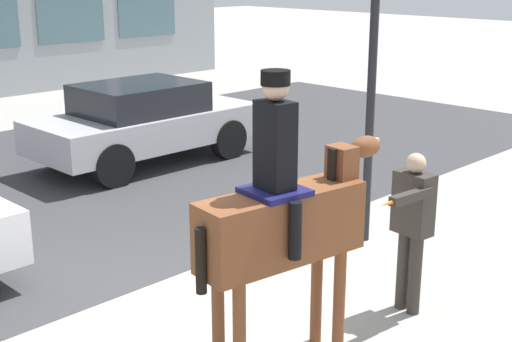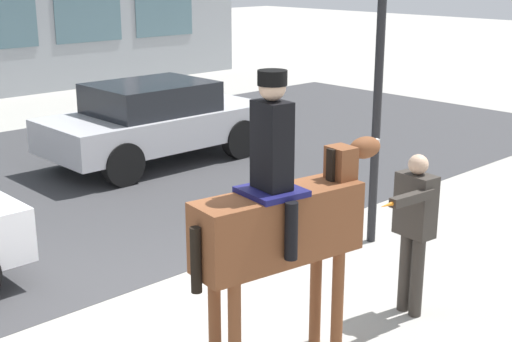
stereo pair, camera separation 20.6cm
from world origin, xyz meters
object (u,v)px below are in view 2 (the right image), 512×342
mounted_horse_lead (282,219)px  street_car_far_lane (155,120)px  traffic_light (382,20)px  pedestrian_bystander (414,222)px

mounted_horse_lead → street_car_far_lane: 7.24m
mounted_horse_lead → traffic_light: bearing=31.6°
pedestrian_bystander → traffic_light: (1.32, 1.51, 1.84)m
mounted_horse_lead → street_car_far_lane: size_ratio=0.65×
pedestrian_bystander → street_car_far_lane: 6.81m
mounted_horse_lead → street_car_far_lane: mounted_horse_lead is taller
pedestrian_bystander → street_car_far_lane: size_ratio=0.41×
mounted_horse_lead → traffic_light: 3.59m
mounted_horse_lead → street_car_far_lane: (3.23, 6.45, -0.63)m
street_car_far_lane → traffic_light: (-0.22, -5.12, 2.07)m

